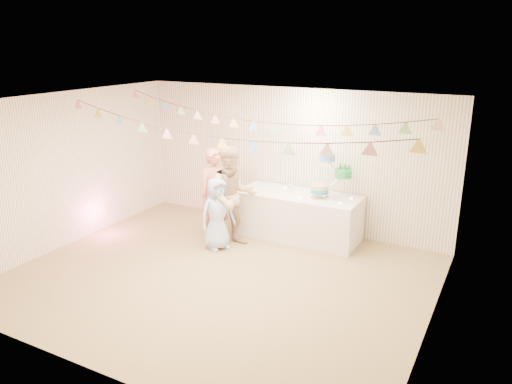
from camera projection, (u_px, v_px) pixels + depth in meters
The scene contains 24 objects.
floor at pixel (219, 277), 7.47m from camera, with size 6.00×6.00×0.00m, color olive.
ceiling at pixel (215, 102), 6.70m from camera, with size 6.00×6.00×0.00m, color silver.
back_wall at pixel (290, 159), 9.19m from camera, with size 6.00×6.00×0.00m, color white.
front_wall at pixel (83, 260), 4.98m from camera, with size 6.00×6.00×0.00m, color white.
left_wall at pixel (67, 170), 8.44m from camera, with size 5.00×5.00×0.00m, color white.
right_wall at pixel (438, 231), 5.74m from camera, with size 5.00×5.00×0.00m, color white.
table at pixel (298, 216), 8.88m from camera, with size 2.16×0.86×0.81m, color silver.
cake_stand at pixel (330, 178), 8.45m from camera, with size 0.72×0.43×0.81m, color silver, non-canonical shape.
cake_bottom at pixel (320, 196), 8.56m from camera, with size 0.31×0.31×0.15m, color teal, non-canonical shape.
cake_middle at pixel (342, 181), 8.46m from camera, with size 0.27×0.27×0.22m, color #1F8E47, non-canonical shape.
cake_top_tier at pixel (327, 166), 8.39m from camera, with size 0.25×0.25×0.19m, color #4993E6, non-canonical shape.
platter at pixel (267, 193), 9.00m from camera, with size 0.38×0.38×0.02m, color white.
posy at pixel (290, 191), 8.88m from camera, with size 0.13×0.13×0.15m, color white, non-canonical shape.
person_adult_a at pixel (216, 194), 8.78m from camera, with size 0.59×0.39×1.62m, color tan.
person_adult_b at pixel (233, 197), 8.39m from camera, with size 0.85×0.66×1.75m, color tan.
person_child at pixel (217, 214), 8.34m from camera, with size 0.61×0.39×1.24m, color #A6C0EB.
bunting_back at pixel (254, 111), 7.71m from camera, with size 5.60×1.10×0.40m, color pink, non-canonical shape.
bunting_front at pixel (207, 125), 6.62m from camera, with size 5.60×0.90×0.36m, color #72A5E5, non-canonical shape.
tealight_0 at pixel (255, 189), 8.99m from camera, with size 0.04×0.04×0.03m, color #FFD88C.
tealight_1 at pixel (285, 188), 9.06m from camera, with size 0.04×0.04×0.03m, color #FFD88C.
tealight_2 at pixel (299, 197), 8.52m from camera, with size 0.04×0.04×0.03m, color #FFD88C.
tealight_3 at pixel (322, 193), 8.78m from camera, with size 0.04×0.04×0.03m, color #FFD88C.
tealight_4 at pixel (340, 203), 8.23m from camera, with size 0.04×0.04×0.03m, color #FFD88C.
tealight_5 at pixel (351, 198), 8.47m from camera, with size 0.04×0.04×0.03m, color #FFD88C.
Camera 1 is at (3.67, -5.71, 3.42)m, focal length 35.00 mm.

